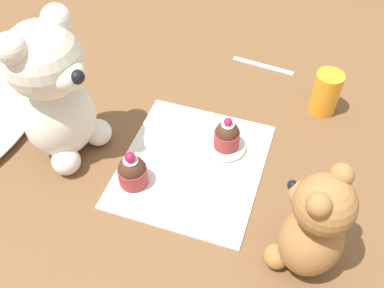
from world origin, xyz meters
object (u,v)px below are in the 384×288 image
Objects in this scene: teddy_bear_tan at (314,227)px; cupcake_near_cream_bear at (132,171)px; teddy_bear_cream at (54,93)px; saucer_plate at (226,146)px; cupcake_near_tan_bear at (227,135)px; teaspoon at (263,65)px; juice_glass at (326,93)px.

teddy_bear_tan reaches higher than cupcake_near_cream_bear.
cupcake_near_cream_bear is (-0.04, -0.14, -0.10)m from teddy_bear_cream.
saucer_plate is 0.03m from cupcake_near_tan_bear.
cupcake_near_tan_bear is 0.49× the size of teaspoon.
teddy_bear_cream reaches higher than cupcake_near_tan_bear.
teaspoon is (0.37, -0.14, -0.03)m from cupcake_near_cream_bear.
saucer_plate is at bearing -87.17° from teaspoon.
teddy_bear_tan reaches higher than saucer_plate.
juice_glass is at bearing -44.92° from teddy_bear_cream.
saucer_plate is at bearing -114.85° from teddy_bear_tan.
juice_glass is at bearing -43.23° from cupcake_near_tan_bear.
teddy_bear_tan is at bearing -99.46° from cupcake_near_cream_bear.
juice_glass is 0.17m from teaspoon.
cupcake_near_cream_bear is at bearing -78.34° from teddy_bear_tan.
saucer_plate is at bearing -45.95° from cupcake_near_cream_bear.
saucer_plate reaches higher than teaspoon.
teaspoon is (0.33, -0.28, -0.13)m from teddy_bear_cream.
cupcake_near_tan_bear reaches higher than cupcake_near_cream_bear.
teaspoon is at bearing 55.09° from juice_glass.
teddy_bear_tan is 2.72× the size of cupcake_near_cream_bear.
teddy_bear_tan reaches higher than juice_glass.
juice_glass is at bearing -43.23° from saucer_plate.
teddy_bear_tan reaches higher than teaspoon.
cupcake_near_cream_bear is 0.40m from teaspoon.
teddy_bear_tan is 2.68× the size of saucer_plate.
juice_glass is at bearing -44.45° from cupcake_near_cream_bear.
teddy_bear_cream is at bearing 120.12° from juice_glass.
teaspoon is (0.42, 0.15, -0.08)m from teddy_bear_tan.
teddy_bear_cream reaches higher than teddy_bear_tan.
teddy_bear_tan is at bearing -86.44° from teddy_bear_cream.
cupcake_near_cream_bear is at bearing -90.33° from teddy_bear_cream.
juice_glass reaches higher than teaspoon.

